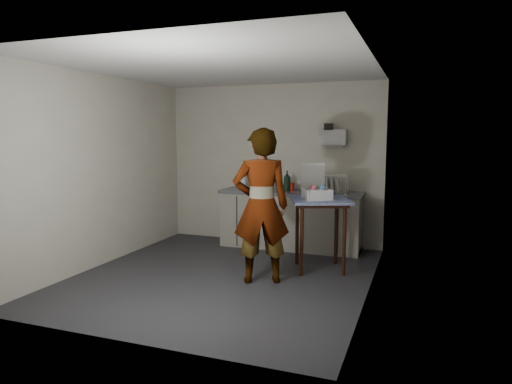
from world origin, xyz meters
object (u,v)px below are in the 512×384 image
(standing_man, at_px, (261,206))
(soap_bottle, at_px, (287,181))
(kitchen_counter, at_px, (291,221))
(bakery_box, at_px, (316,191))
(soda_can, at_px, (292,187))
(dish_rack, at_px, (334,189))
(side_table, at_px, (320,208))
(paper_towel, at_px, (243,182))
(dark_bottle, at_px, (271,183))

(standing_man, xyz_separation_m, soap_bottle, (-0.19, 1.74, 0.13))
(kitchen_counter, relative_size, standing_man, 1.20)
(bakery_box, bearing_deg, soda_can, 87.86)
(kitchen_counter, distance_m, dish_rack, 0.87)
(kitchen_counter, bearing_deg, standing_man, -86.05)
(side_table, bearing_deg, standing_man, -148.50)
(dish_rack, distance_m, bakery_box, 1.04)
(soap_bottle, xyz_separation_m, bakery_box, (0.70, -1.03, -0.01))
(paper_towel, bearing_deg, kitchen_counter, 0.17)
(side_table, distance_m, soda_can, 1.22)
(dark_bottle, height_order, dish_rack, dish_rack)
(dark_bottle, bearing_deg, paper_towel, -176.64)
(kitchen_counter, xyz_separation_m, standing_man, (0.12, -1.74, 0.51))
(kitchen_counter, distance_m, soap_bottle, 0.65)
(kitchen_counter, distance_m, dark_bottle, 0.69)
(side_table, xyz_separation_m, standing_man, (-0.56, -0.74, 0.11))
(kitchen_counter, height_order, soda_can, soda_can)
(soap_bottle, distance_m, bakery_box, 1.24)
(standing_man, height_order, dark_bottle, standing_man)
(side_table, bearing_deg, dark_bottle, 113.74)
(standing_man, xyz_separation_m, dark_bottle, (-0.46, 1.77, 0.09))
(side_table, relative_size, soda_can, 7.19)
(standing_man, relative_size, bakery_box, 4.05)
(side_table, xyz_separation_m, bakery_box, (-0.05, -0.02, 0.23))
(kitchen_counter, relative_size, soap_bottle, 7.05)
(soda_can, bearing_deg, dark_bottle, 176.88)
(soda_can, bearing_deg, dish_rack, 0.72)
(standing_man, bearing_deg, dish_rack, -132.40)
(dark_bottle, bearing_deg, kitchen_counter, -4.14)
(kitchen_counter, relative_size, side_table, 2.35)
(side_table, distance_m, paper_towel, 1.80)
(soda_can, xyz_separation_m, paper_towel, (-0.82, -0.01, 0.05))
(bakery_box, bearing_deg, dish_rack, 54.46)
(soap_bottle, distance_m, dish_rack, 0.75)
(side_table, bearing_deg, soda_can, 102.30)
(soda_can, relative_size, dark_bottle, 0.58)
(kitchen_counter, distance_m, soda_can, 0.55)
(soap_bottle, bearing_deg, dish_rack, 0.90)
(soap_bottle, bearing_deg, soda_can, 2.38)
(dish_rack, xyz_separation_m, bakery_box, (-0.05, -1.04, 0.08))
(kitchen_counter, bearing_deg, soap_bottle, 178.44)
(dark_bottle, relative_size, bakery_box, 0.49)
(standing_man, relative_size, soda_can, 14.13)
(side_table, height_order, soap_bottle, soap_bottle)
(soap_bottle, xyz_separation_m, soda_can, (0.08, 0.00, -0.09))
(kitchen_counter, xyz_separation_m, paper_towel, (-0.80, -0.00, 0.60))
(soda_can, bearing_deg, bakery_box, -59.09)
(side_table, bearing_deg, soap_bottle, 105.51)
(standing_man, height_order, bakery_box, standing_man)
(standing_man, bearing_deg, kitchen_counter, -110.82)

